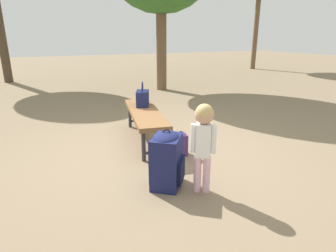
{
  "coord_description": "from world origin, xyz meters",
  "views": [
    {
      "loc": [
        3.16,
        -1.39,
        1.47
      ],
      "look_at": [
        0.27,
        -0.04,
        0.45
      ],
      "focal_mm": 30.35,
      "sensor_mm": 36.0,
      "label": 1
    }
  ],
  "objects_px": {
    "backpack_large": "(167,158)",
    "handbag": "(143,97)",
    "park_bench": "(145,115)",
    "backpack_small": "(180,143)",
    "child_standing": "(204,135)"
  },
  "relations": [
    {
      "from": "backpack_large",
      "to": "handbag",
      "type": "bearing_deg",
      "value": 167.92
    },
    {
      "from": "park_bench",
      "to": "backpack_large",
      "type": "distance_m",
      "value": 1.35
    },
    {
      "from": "park_bench",
      "to": "backpack_small",
      "type": "relative_size",
      "value": 5.12
    },
    {
      "from": "handbag",
      "to": "backpack_small",
      "type": "relative_size",
      "value": 1.14
    },
    {
      "from": "park_bench",
      "to": "backpack_small",
      "type": "bearing_deg",
      "value": 18.62
    },
    {
      "from": "handbag",
      "to": "child_standing",
      "type": "bearing_deg",
      "value": -2.68
    },
    {
      "from": "handbag",
      "to": "backpack_small",
      "type": "bearing_deg",
      "value": 8.32
    },
    {
      "from": "park_bench",
      "to": "handbag",
      "type": "relative_size",
      "value": 4.48
    },
    {
      "from": "park_bench",
      "to": "backpack_large",
      "type": "xyz_separation_m",
      "value": [
        1.32,
        -0.26,
        -0.09
      ]
    },
    {
      "from": "child_standing",
      "to": "backpack_large",
      "type": "bearing_deg",
      "value": -134.42
    },
    {
      "from": "park_bench",
      "to": "handbag",
      "type": "height_order",
      "value": "handbag"
    },
    {
      "from": "park_bench",
      "to": "child_standing",
      "type": "distance_m",
      "value": 1.58
    },
    {
      "from": "handbag",
      "to": "backpack_large",
      "type": "distance_m",
      "value": 1.68
    },
    {
      "from": "park_bench",
      "to": "backpack_large",
      "type": "bearing_deg",
      "value": -11.34
    },
    {
      "from": "child_standing",
      "to": "backpack_small",
      "type": "distance_m",
      "value": 1.02
    }
  ]
}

